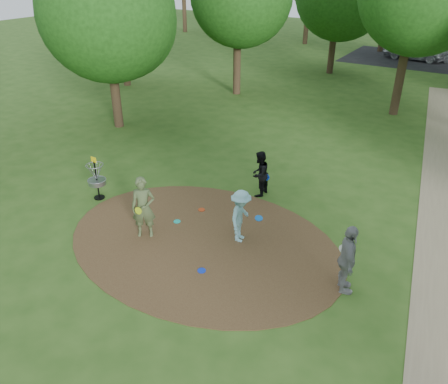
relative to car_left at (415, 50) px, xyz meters
The scene contains 13 objects.
ground 29.87m from the car_left, 90.29° to the right, with size 100.00×100.00×0.00m, color #2D5119.
dirt_clearing 29.87m from the car_left, 90.29° to the right, with size 8.40×8.40×0.02m, color #47301C.
parking_lot 2.01m from the car_left, ahead, with size 14.00×8.00×0.01m, color black.
player_observer_with_disc 30.51m from the car_left, 93.34° to the right, with size 0.83×0.76×1.91m.
player_throwing_with_disc 29.20m from the car_left, 88.55° to the right, with size 1.13×1.15×1.62m.
player_walking_with_disc 26.45m from the car_left, 90.18° to the right, with size 0.67×0.79×1.61m.
player_waiting_with_disc 30.02m from the car_left, 82.33° to the right, with size 0.87×1.18×1.86m.
disc_ground_cyan 29.45m from the car_left, 92.78° to the right, with size 0.22×0.22×0.02m, color #17BAA8.
disc_ground_blue 31.02m from the car_left, 88.89° to the right, with size 0.22×0.22×0.02m, color #0B2CC6.
disc_ground_red 28.44m from the car_left, 92.38° to the right, with size 0.22×0.22×0.02m, color #B73612.
car_left is the anchor object (origin of this frame).
disc_golf_basket 29.92m from the car_left, 98.94° to the right, with size 0.63×0.63×1.54m.
tree_ring 19.83m from the car_left, 86.30° to the right, with size 37.78×46.21×9.82m.
Camera 1 is at (6.06, -8.62, 7.37)m, focal length 35.00 mm.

